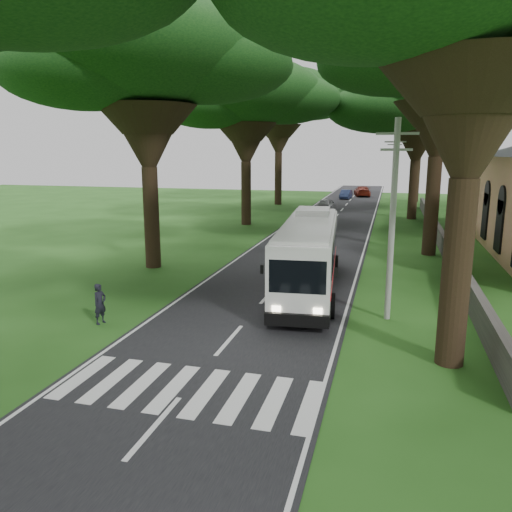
# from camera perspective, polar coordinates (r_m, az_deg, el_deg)

# --- Properties ---
(ground) EXTENTS (140.00, 140.00, 0.00)m
(ground) POSITION_cam_1_polar(r_m,az_deg,el_deg) (16.67, -5.25, -12.05)
(ground) COLOR #214D16
(ground) RESTS_ON ground
(road) EXTENTS (8.00, 120.00, 0.04)m
(road) POSITION_cam_1_polar(r_m,az_deg,el_deg) (40.18, 7.19, 2.21)
(road) COLOR black
(road) RESTS_ON ground
(crosswalk) EXTENTS (8.00, 3.00, 0.01)m
(crosswalk) POSITION_cam_1_polar(r_m,az_deg,el_deg) (14.99, -7.99, -15.00)
(crosswalk) COLOR silver
(crosswalk) RESTS_ON ground
(property_wall) EXTENTS (0.35, 50.00, 1.20)m
(property_wall) POSITION_cam_1_polar(r_m,az_deg,el_deg) (38.90, 20.25, 2.12)
(property_wall) COLOR #383533
(property_wall) RESTS_ON ground
(pole_near) EXTENTS (1.60, 0.24, 8.00)m
(pole_near) POSITION_cam_1_polar(r_m,az_deg,el_deg) (20.41, 15.34, 4.26)
(pole_near) COLOR gray
(pole_near) RESTS_ON ground
(pole_mid) EXTENTS (1.60, 0.24, 8.00)m
(pole_mid) POSITION_cam_1_polar(r_m,az_deg,el_deg) (40.32, 15.39, 7.88)
(pole_mid) COLOR gray
(pole_mid) RESTS_ON ground
(pole_far) EXTENTS (1.60, 0.24, 8.00)m
(pole_far) POSITION_cam_1_polar(r_m,az_deg,el_deg) (60.30, 15.40, 9.11)
(pole_far) COLOR gray
(pole_far) RESTS_ON ground
(tree_l_mida) EXTENTS (13.22, 13.22, 14.77)m
(tree_l_mida) POSITION_cam_1_polar(r_m,az_deg,el_deg) (29.88, -12.63, 21.38)
(tree_l_mida) COLOR black
(tree_l_mida) RESTS_ON ground
(tree_l_midb) EXTENTS (13.71, 13.71, 14.69)m
(tree_l_midb) POSITION_cam_1_polar(r_m,az_deg,el_deg) (46.33, -1.18, 18.02)
(tree_l_midb) COLOR black
(tree_l_midb) RESTS_ON ground
(tree_l_far) EXTENTS (15.49, 15.49, 16.69)m
(tree_l_far) POSITION_cam_1_polar(r_m,az_deg,el_deg) (64.10, 2.65, 17.82)
(tree_l_far) COLOR black
(tree_l_far) RESTS_ON ground
(tree_r_mida) EXTENTS (13.63, 13.63, 16.02)m
(tree_r_mida) POSITION_cam_1_polar(r_m,az_deg,el_deg) (34.89, 20.64, 21.45)
(tree_r_mida) COLOR black
(tree_r_mida) RESTS_ON ground
(tree_r_midb) EXTENTS (15.69, 15.69, 15.11)m
(tree_r_midb) POSITION_cam_1_polar(r_m,az_deg,el_deg) (52.51, 18.15, 16.80)
(tree_r_midb) COLOR black
(tree_r_midb) RESTS_ON ground
(tree_r_far) EXTENTS (15.58, 15.58, 16.28)m
(tree_r_far) POSITION_cam_1_polar(r_m,az_deg,el_deg) (70.57, 18.35, 16.37)
(tree_r_far) COLOR black
(tree_r_far) RESTS_ON ground
(coach_bus) EXTENTS (3.52, 11.87, 3.45)m
(coach_bus) POSITION_cam_1_polar(r_m,az_deg,el_deg) (24.29, 6.05, 0.24)
(coach_bus) COLOR silver
(coach_bus) RESTS_ON ground
(distant_car_a) EXTENTS (1.86, 4.10, 1.37)m
(distant_car_a) POSITION_cam_1_polar(r_m,az_deg,el_deg) (57.75, 8.04, 5.86)
(distant_car_a) COLOR #9A9A9E
(distant_car_a) RESTS_ON road
(distant_car_b) EXTENTS (1.57, 3.88, 1.25)m
(distant_car_b) POSITION_cam_1_polar(r_m,az_deg,el_deg) (72.41, 10.23, 6.97)
(distant_car_b) COLOR navy
(distant_car_b) RESTS_ON road
(distant_car_c) EXTENTS (2.88, 5.39, 1.49)m
(distant_car_c) POSITION_cam_1_polar(r_m,az_deg,el_deg) (76.94, 12.05, 7.27)
(distant_car_c) COLOR maroon
(distant_car_c) RESTS_ON road
(pedestrian) EXTENTS (0.52, 0.67, 1.63)m
(pedestrian) POSITION_cam_1_polar(r_m,az_deg,el_deg) (20.79, -17.41, -5.23)
(pedestrian) COLOR black
(pedestrian) RESTS_ON ground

